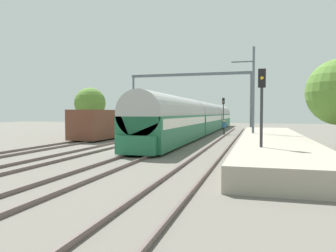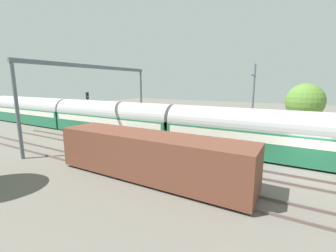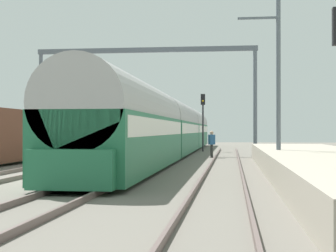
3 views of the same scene
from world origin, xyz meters
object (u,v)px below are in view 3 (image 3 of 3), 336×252
object	(u,v)px
freight_car	(4,136)
railway_signal_far	(203,115)
passenger_train	(172,127)
catenary_gantry	(145,74)
person_crossing	(212,142)

from	to	relation	value
freight_car	railway_signal_far	world-z (taller)	railway_signal_far
passenger_train	catenary_gantry	bearing A→B (deg)	175.07
railway_signal_far	freight_car	bearing A→B (deg)	-120.26
passenger_train	person_crossing	bearing A→B (deg)	-52.96
railway_signal_far	catenary_gantry	size ratio (longest dim) A/B	0.29
passenger_train	freight_car	world-z (taller)	passenger_train
person_crossing	catenary_gantry	size ratio (longest dim) A/B	0.11
passenger_train	freight_car	xyz separation A→B (m)	(-7.97, -10.87, -0.50)
person_crossing	railway_signal_far	bearing A→B (deg)	56.51
freight_car	passenger_train	bearing A→B (deg)	53.73
catenary_gantry	person_crossing	bearing A→B (deg)	-39.81
passenger_train	catenary_gantry	size ratio (longest dim) A/B	3.01
passenger_train	freight_car	distance (m)	13.49
passenger_train	freight_car	bearing A→B (deg)	-126.27
passenger_train	freight_car	size ratio (longest dim) A/B	3.78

